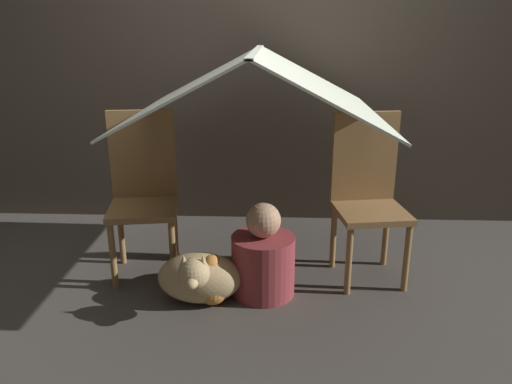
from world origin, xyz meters
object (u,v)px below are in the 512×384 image
object	(u,v)px
chair_left	(143,189)
chair_right	(368,192)
person_front	(263,259)
dog	(199,277)

from	to	relation	value
chair_left	chair_right	xyz separation A→B (m)	(1.33, 0.00, 0.00)
person_front	dog	bearing A→B (deg)	-159.34
person_front	dog	distance (m)	0.37
chair_left	person_front	bearing A→B (deg)	-30.28
chair_left	chair_right	world-z (taller)	same
chair_left	person_front	world-z (taller)	chair_left
chair_right	person_front	world-z (taller)	chair_right
dog	chair_right	bearing A→B (deg)	23.45
chair_left	dog	xyz separation A→B (m)	(0.38, -0.41, -0.36)
person_front	dog	world-z (taller)	person_front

